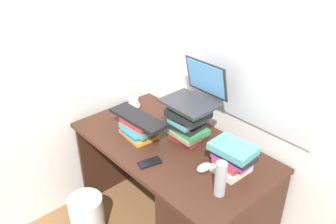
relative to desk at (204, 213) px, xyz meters
name	(u,v)px	position (x,y,z in m)	size (l,w,h in m)	color
wall_back	(220,42)	(-0.32, 0.42, 0.91)	(6.00, 0.06, 2.60)	white
wall_left	(99,29)	(-1.06, 0.03, 0.91)	(0.05, 6.00, 2.60)	silver
desk	(204,213)	(0.00, 0.00, 0.00)	(1.31, 0.71, 0.72)	#381E14
book_stack_tall	(188,122)	(-0.30, 0.14, 0.46)	(0.25, 0.21, 0.26)	#B22D33
book_stack_keyboard_riser	(139,128)	(-0.54, -0.06, 0.38)	(0.25, 0.19, 0.12)	orange
book_stack_side	(232,157)	(0.09, 0.11, 0.41)	(0.25, 0.20, 0.16)	beige
laptop	(196,93)	(-0.30, 0.20, 0.64)	(0.32, 0.29, 0.24)	#2D2D33
keyboard	(138,118)	(-0.55, -0.06, 0.46)	(0.42, 0.14, 0.02)	black
computer_mouse	(204,167)	(-0.01, -0.01, 0.34)	(0.06, 0.10, 0.04)	#A5A8AD
mug	(134,103)	(-0.85, 0.13, 0.38)	(0.11, 0.07, 0.10)	white
water_bottle	(220,179)	(0.17, -0.09, 0.43)	(0.06, 0.06, 0.20)	#999EA5
cell_phone	(150,163)	(-0.27, -0.20, 0.33)	(0.07, 0.14, 0.01)	black
wastebasket	(87,216)	(-0.67, -0.45, -0.24)	(0.23, 0.23, 0.31)	silver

